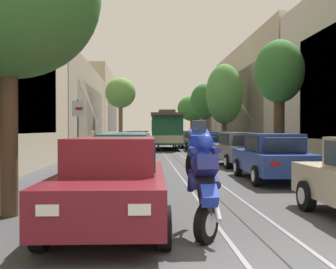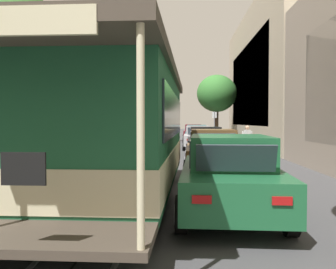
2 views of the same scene
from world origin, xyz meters
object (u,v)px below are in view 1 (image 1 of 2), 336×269
object	(u,v)px
parked_car_green_sixth_left	(139,140)
street_tree_kerb_right_far	(192,109)
parked_car_grey_sixth_right	(190,139)
parked_car_navy_fifth_right	(200,141)
parked_car_blue_fourth_right	(215,144)
parked_car_teal_second_left	(122,160)
street_tree_kerb_right_second	(279,74)
motorcycle_with_rider	(203,176)
street_tree_kerb_right_mid	(224,94)
fire_hydrant	(80,169)
street_sign_post	(78,131)
parked_car_silver_mid_left	(132,150)
pedestrian_on_left_pavement	(93,143)
street_tree_kerb_right_fourth	(204,102)
cable_car_trolley	(166,130)
street_tree_kerb_left_second	(121,94)
parked_car_brown_fifth_left	(137,142)
parked_car_black_fourth_left	(133,145)
parked_car_grey_mid_right	(239,149)
parked_car_maroon_near_left	(112,182)

from	to	relation	value
parked_car_green_sixth_left	street_tree_kerb_right_far	bearing A→B (deg)	69.42
parked_car_grey_sixth_right	parked_car_green_sixth_left	bearing A→B (deg)	-161.70
parked_car_navy_fifth_right	parked_car_grey_sixth_right	xyz separation A→B (m)	(-0.11, 5.88, 0.00)
parked_car_blue_fourth_right	parked_car_teal_second_left	bearing A→B (deg)	-112.51
street_tree_kerb_right_second	motorcycle_with_rider	size ratio (longest dim) A/B	3.17
parked_car_green_sixth_left	street_tree_kerb_right_mid	distance (m)	8.85
parked_car_navy_fifth_right	fire_hydrant	bearing A→B (deg)	-109.88
street_sign_post	street_tree_kerb_right_far	bearing A→B (deg)	78.31
street_tree_kerb_right_second	street_sign_post	size ratio (longest dim) A/B	2.22
parked_car_silver_mid_left	parked_car_blue_fourth_right	size ratio (longest dim) A/B	0.99
parked_car_green_sixth_left	pedestrian_on_left_pavement	bearing A→B (deg)	-101.30
parked_car_green_sixth_left	street_tree_kerb_right_fourth	xyz separation A→B (m)	(6.83, 7.15, 3.83)
cable_car_trolley	parked_car_teal_second_left	bearing A→B (deg)	-96.52
street_sign_post	street_tree_kerb_right_fourth	bearing A→B (deg)	74.13
street_tree_kerb_left_second	street_sign_post	distance (m)	25.28
parked_car_navy_fifth_right	motorcycle_with_rider	size ratio (longest dim) A/B	2.33
street_sign_post	pedestrian_on_left_pavement	bearing A→B (deg)	94.88
street_tree_kerb_right_far	parked_car_brown_fifth_left	bearing A→B (deg)	-106.17
parked_car_teal_second_left	street_tree_kerb_right_fourth	distance (m)	31.17
parked_car_black_fourth_left	street_sign_post	size ratio (longest dim) A/B	1.63
parked_car_teal_second_left	fire_hydrant	bearing A→B (deg)	147.79
parked_car_blue_fourth_right	parked_car_green_sixth_left	bearing A→B (deg)	113.79
cable_car_trolley	fire_hydrant	world-z (taller)	cable_car_trolley
parked_car_green_sixth_left	parked_car_grey_sixth_right	bearing A→B (deg)	18.30
parked_car_grey_mid_right	parked_car_grey_sixth_right	size ratio (longest dim) A/B	1.01
street_tree_kerb_right_mid	parked_car_black_fourth_left	bearing A→B (deg)	-133.94
parked_car_silver_mid_left	parked_car_grey_mid_right	bearing A→B (deg)	7.92
parked_car_teal_second_left	street_tree_kerb_right_second	size ratio (longest dim) A/B	0.73
street_tree_kerb_right_fourth	parked_car_teal_second_left	bearing A→B (deg)	-103.12
street_tree_kerb_left_second	cable_car_trolley	distance (m)	6.37
parked_car_silver_mid_left	street_tree_kerb_right_far	distance (m)	36.44
parked_car_brown_fifth_left	street_tree_kerb_right_second	xyz separation A→B (m)	(6.96, -10.93, 3.52)
parked_car_silver_mid_left	street_tree_kerb_right_fourth	size ratio (longest dim) A/B	0.67
parked_car_silver_mid_left	street_tree_kerb_left_second	size ratio (longest dim) A/B	0.67
fire_hydrant	parked_car_green_sixth_left	bearing A→B (deg)	85.73
parked_car_green_sixth_left	street_tree_kerb_right_mid	world-z (taller)	street_tree_kerb_right_mid
parked_car_maroon_near_left	street_tree_kerb_right_fourth	world-z (taller)	street_tree_kerb_right_fourth
street_tree_kerb_left_second	street_tree_kerb_right_mid	bearing A→B (deg)	-40.07
parked_car_grey_sixth_right	street_tree_kerb_right_second	distance (m)	18.70
street_sign_post	parked_car_black_fourth_left	bearing A→B (deg)	82.70
street_tree_kerb_left_second	street_tree_kerb_right_far	size ratio (longest dim) A/B	1.06
parked_car_brown_fifth_left	parked_car_blue_fourth_right	bearing A→B (deg)	-46.17
street_sign_post	fire_hydrant	bearing A→B (deg)	93.62
parked_car_black_fourth_left	street_tree_kerb_left_second	bearing A→B (deg)	96.33
parked_car_blue_fourth_right	street_tree_kerb_right_second	xyz separation A→B (m)	(2.03, -5.79, 3.52)
parked_car_silver_mid_left	parked_car_black_fourth_left	world-z (taller)	same
parked_car_maroon_near_left	parked_car_brown_fifth_left	xyz separation A→B (m)	(-0.04, 22.42, 0.00)
parked_car_green_sixth_left	parked_car_black_fourth_left	bearing A→B (deg)	-91.12
parked_car_blue_fourth_right	pedestrian_on_left_pavement	xyz separation A→B (m)	(-7.29, -1.51, 0.13)
parked_car_silver_mid_left	parked_car_brown_fifth_left	world-z (taller)	same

